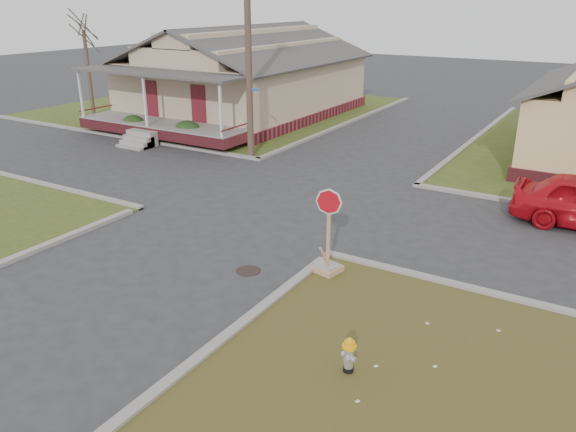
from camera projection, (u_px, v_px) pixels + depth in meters
The scene contains 11 objects.
ground at pixel (195, 246), 16.06m from camera, with size 120.00×120.00×0.00m, color #2D2D30.
verge_far_left at pixel (219, 107), 36.70m from camera, with size 19.00×19.00×0.05m, color #32491A.
curbs at pixel (286, 197), 20.06m from camera, with size 80.00×40.00×0.12m, color gray, non-canonical shape.
manhole at pixel (248, 271), 14.60m from camera, with size 0.64×0.64×0.01m, color black.
corner_house at pixel (244, 77), 33.39m from camera, with size 10.10×15.50×5.30m.
utility_pole at pixel (248, 49), 23.52m from camera, with size 1.80×0.28×9.00m.
tree_far_left at pixel (89, 73), 33.42m from camera, with size 0.22×0.22×4.90m, color #3F2E24.
fire_hydrant at pixel (349, 353), 10.44m from camera, with size 0.27×0.27×0.73m.
stop_sign at pixel (328, 254), 14.31m from camera, with size 0.64×0.62×2.25m.
hedge_left at pixel (134, 125), 28.75m from camera, with size 1.41×1.15×1.07m, color #1A3513.
hedge_right at pixel (188, 132), 27.29m from camera, with size 1.44×1.18×1.10m, color #1A3513.
Camera 1 is at (9.85, -11.20, 6.59)m, focal length 35.00 mm.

